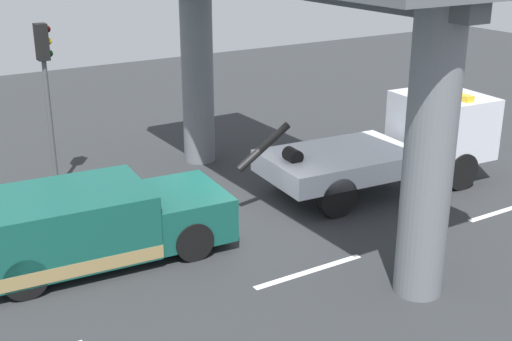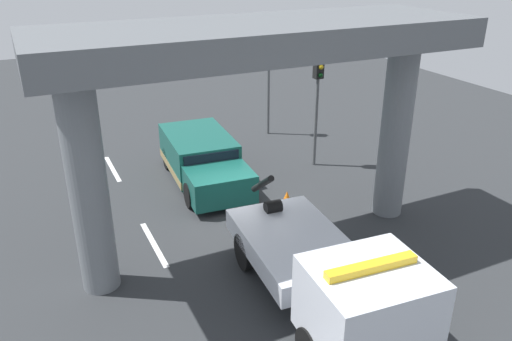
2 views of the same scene
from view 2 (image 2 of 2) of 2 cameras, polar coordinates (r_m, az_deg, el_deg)
The scene contains 10 objects.
ground_plane at distance 16.02m, azimuth -1.48°, elevation -6.03°, with size 60.00×40.00×0.10m, color #2D3033.
lane_stripe_west at distance 20.50m, azimuth -15.69°, elevation 0.20°, with size 2.60×0.16×0.01m, color silver.
lane_stripe_mid at distance 15.23m, azimuth -11.31°, elevation -8.03°, with size 2.60×0.16×0.01m, color silver.
tow_truck_white at distance 11.68m, azimuth 8.42°, elevation -11.68°, with size 7.32×2.82×2.46m.
towed_van_green at distance 18.60m, azimuth -5.95°, elevation 1.14°, with size 5.34×2.55×1.58m.
overpass_structure at distance 12.99m, azimuth 0.70°, elevation 11.43°, with size 3.60×11.04×6.24m.
traffic_light_near at distance 22.58m, azimuth 1.45°, elevation 11.85°, with size 0.39×0.32×4.42m.
traffic_light_far at distance 19.21m, azimuth 6.92°, elevation 9.34°, with size 0.39×0.32×4.34m.
traffic_light_mid at distance 15.74m, azimuth 15.65°, elevation 5.56°, with size 0.39×0.32×4.43m.
traffic_cone_orange at distance 16.77m, azimuth 3.45°, elevation -3.30°, with size 0.51×0.51×0.61m.
Camera 2 is at (12.69, -5.61, 7.96)m, focal length 35.90 mm.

